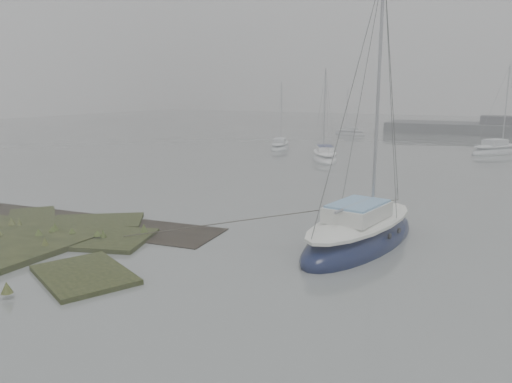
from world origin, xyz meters
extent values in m
plane|color=slate|center=(0.00, 30.00, 0.00)|extent=(160.00, 160.00, 0.00)
cube|color=#424247|center=(10.00, 61.00, 1.40)|extent=(4.00, 3.00, 2.20)
ellipsoid|color=black|center=(7.41, 6.99, 0.14)|extent=(3.87, 8.23, 1.92)
ellipsoid|color=silver|center=(7.41, 6.99, 0.90)|extent=(3.19, 7.14, 0.54)
cube|color=silver|center=(7.36, 6.66, 1.38)|extent=(2.12, 2.96, 0.57)
cube|color=#709BC3|center=(7.36, 6.66, 1.70)|extent=(1.97, 2.71, 0.09)
cylinder|color=#939399|center=(7.58, 8.00, 5.82)|extent=(0.12, 0.12, 9.04)
cylinder|color=#939399|center=(7.32, 6.44, 1.70)|extent=(0.62, 3.14, 0.10)
ellipsoid|color=silver|center=(-1.88, 28.53, 0.10)|extent=(4.34, 6.07, 1.42)
ellipsoid|color=white|center=(-1.88, 28.53, 0.67)|extent=(3.66, 5.23, 0.40)
cube|color=white|center=(-1.77, 28.30, 1.02)|extent=(2.02, 2.35, 0.42)
cube|color=#151A49|center=(-1.77, 28.30, 1.25)|extent=(1.87, 2.16, 0.07)
cylinder|color=#939399|center=(-2.22, 29.20, 4.29)|extent=(0.09, 0.09, 6.67)
cylinder|color=#939399|center=(-1.69, 28.15, 1.25)|extent=(1.12, 2.12, 0.07)
ellipsoid|color=silver|center=(-8.61, 34.08, 0.09)|extent=(2.98, 5.30, 1.22)
ellipsoid|color=silver|center=(-8.61, 34.08, 0.58)|extent=(2.48, 4.59, 0.35)
cube|color=silver|center=(-8.55, 33.88, 0.88)|extent=(1.51, 1.96, 0.36)
cube|color=silver|center=(-8.55, 33.88, 1.08)|extent=(1.41, 1.80, 0.06)
cylinder|color=#939399|center=(-8.79, 34.71, 3.71)|extent=(0.08, 0.08, 5.76)
cylinder|color=#939399|center=(-8.51, 33.74, 1.08)|extent=(0.62, 1.96, 0.06)
ellipsoid|color=silver|center=(10.84, 40.11, 0.11)|extent=(5.15, 6.26, 1.50)
ellipsoid|color=silver|center=(10.84, 40.11, 0.71)|extent=(4.37, 5.38, 0.42)
cube|color=silver|center=(10.69, 39.89, 1.08)|extent=(2.29, 2.50, 0.44)
cube|color=#B2B6BC|center=(10.69, 39.89, 1.33)|extent=(2.11, 2.30, 0.07)
cylinder|color=#939399|center=(11.28, 40.77, 4.55)|extent=(0.10, 0.10, 7.07)
cylinder|color=#939399|center=(10.59, 39.74, 1.33)|extent=(1.45, 2.09, 0.08)
ellipsoid|color=#A0A3A8|center=(-7.18, 52.96, 0.08)|extent=(4.77, 2.65, 1.10)
ellipsoid|color=silver|center=(-7.18, 52.96, 0.52)|extent=(4.13, 2.20, 0.31)
cube|color=silver|center=(-6.99, 52.91, 0.79)|extent=(1.76, 1.35, 0.32)
cube|color=#B6BCC1|center=(-6.99, 52.91, 0.97)|extent=(1.62, 1.26, 0.05)
cylinder|color=#939399|center=(-7.74, 53.12, 3.34)|extent=(0.07, 0.07, 5.19)
cylinder|color=#939399|center=(-6.87, 52.87, 0.97)|extent=(1.77, 0.54, 0.06)
camera|label=1|loc=(12.44, -11.38, 5.95)|focal=35.00mm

